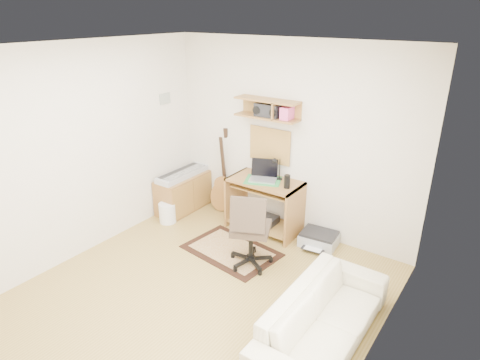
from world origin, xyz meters
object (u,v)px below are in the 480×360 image
Objects in this scene: desk at (264,205)px; task_chair at (251,228)px; sofa at (324,311)px; cabinet at (183,193)px; printer at (319,239)px.

task_chair is at bearing -68.36° from desk.
desk is at bearing 46.62° from sofa.
cabinet reaches higher than printer.
cabinet is 3.24m from sofa.
desk is at bearing 7.27° from cabinet.
desk reaches higher than printer.
sofa is at bearing -24.13° from cabinet.
task_chair is at bearing -124.87° from printer.
sofa is at bearing -51.70° from task_chair.
task_chair is 1.11× the size of cabinet.
task_chair is 1.10m from printer.
desk is 0.91m from task_chair.
printer is at bearing 5.95° from cabinet.
printer is (0.49, 0.89, -0.41)m from task_chair.
cabinet is at bearing 134.94° from task_chair.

